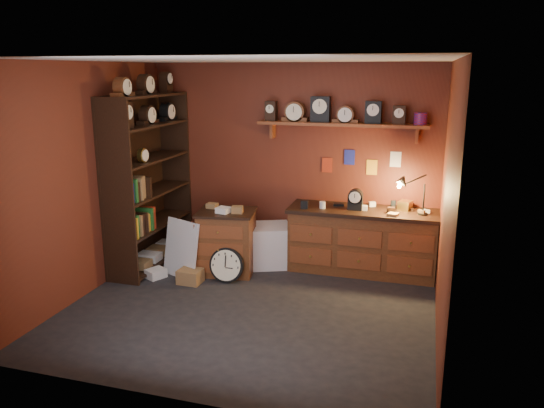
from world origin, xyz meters
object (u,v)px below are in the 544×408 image
Objects in this scene: shelving_unit at (146,174)px; workbench at (362,237)px; big_round_clock at (227,265)px; low_cabinet at (227,239)px.

workbench is at bearing 9.87° from shelving_unit.
big_round_clock is at bearing -15.30° from shelving_unit.
workbench is 1.81m from big_round_clock.
shelving_unit reaches higher than low_cabinet.
big_round_clock is at bearing -79.06° from low_cabinet.
shelving_unit reaches higher than workbench.
low_cabinet is (1.14, -0.03, -0.80)m from shelving_unit.
big_round_clock is (1.26, -0.34, -1.04)m from shelving_unit.
shelving_unit is 1.40m from low_cabinet.
workbench is 1.78m from low_cabinet.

